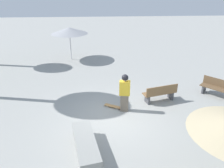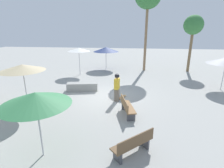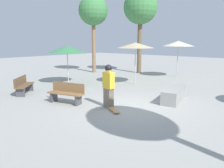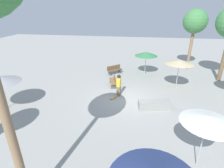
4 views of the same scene
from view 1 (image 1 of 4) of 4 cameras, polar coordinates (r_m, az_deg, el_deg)
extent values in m
plane|color=#9E9E99|center=(9.12, 0.21, -8.79)|extent=(60.00, 60.00, 0.00)
cube|color=#726656|center=(9.44, 3.25, -4.86)|extent=(0.30, 0.38, 0.76)
cube|color=yellow|center=(9.12, 3.35, -1.05)|extent=(0.31, 0.48, 0.63)
sphere|color=beige|center=(8.93, 3.42, 1.48)|extent=(0.25, 0.25, 0.25)
sphere|color=black|center=(8.92, 3.43, 1.67)|extent=(0.28, 0.28, 0.28)
cube|color=#B7844C|center=(9.80, 0.24, -5.80)|extent=(0.56, 0.80, 0.02)
cylinder|color=silver|center=(9.84, -1.29, -5.89)|extent=(0.05, 0.06, 0.05)
cylinder|color=silver|center=(9.97, -0.86, -5.44)|extent=(0.05, 0.06, 0.05)
cylinder|color=silver|center=(9.66, 1.38, -6.52)|extent=(0.05, 0.06, 0.05)
cylinder|color=silver|center=(9.80, 1.77, -6.05)|extent=(0.05, 0.06, 0.05)
cube|color=gray|center=(7.33, -6.82, -15.99)|extent=(2.19, 1.04, 0.56)
cube|color=#47474C|center=(10.21, 9.17, -3.88)|extent=(0.40, 0.18, 0.40)
cube|color=#47474C|center=(10.81, 15.04, -2.75)|extent=(0.40, 0.18, 0.40)
cube|color=olive|center=(10.40, 12.30, -2.21)|extent=(0.85, 1.66, 0.05)
cube|color=olive|center=(10.15, 12.99, -1.56)|extent=(0.46, 1.55, 0.40)
cube|color=#47474C|center=(11.96, 22.88, -1.18)|extent=(0.33, 0.34, 0.40)
cube|color=brown|center=(11.71, 25.84, -1.09)|extent=(1.47, 1.41, 0.05)
cube|color=brown|center=(11.80, 26.36, 0.21)|extent=(1.20, 1.12, 0.40)
cylinder|color=#B7B7BC|center=(16.01, -10.79, 10.02)|extent=(0.05, 0.05, 2.15)
cone|color=#99999E|center=(15.79, -11.08, 13.56)|extent=(2.53, 2.53, 0.43)
camera|label=2|loc=(14.15, 47.93, 13.38)|focal=28.00mm
camera|label=3|loc=(15.21, -21.10, 13.79)|focal=35.00mm
camera|label=4|loc=(12.88, -66.28, 16.28)|focal=28.00mm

